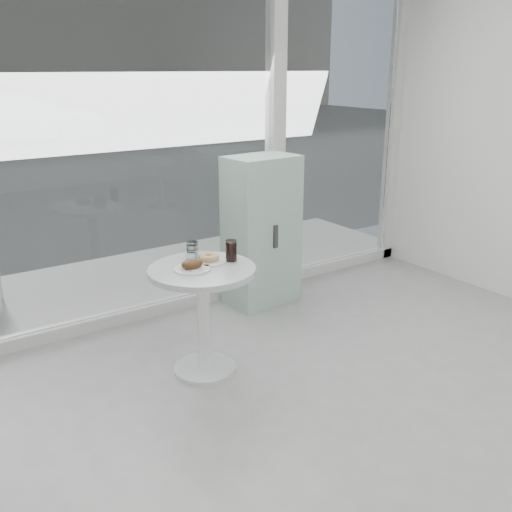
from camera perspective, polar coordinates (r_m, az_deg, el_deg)
ground at (r=3.26m, az=21.80°, el=-21.85°), size 6.00×6.00×0.00m
storefront at (r=4.84m, az=-6.20°, el=14.40°), size 5.00×0.14×3.00m
main_table at (r=3.89m, az=-5.34°, el=-4.21°), size 0.72×0.72×0.77m
patio_deck at (r=5.87m, az=-10.00°, el=-1.96°), size 5.60×1.60×0.05m
mint_cabinet at (r=5.04m, az=0.54°, el=2.52°), size 0.63×0.45×1.32m
car_silver at (r=17.64m, az=-22.14°, el=12.66°), size 4.35×2.27×1.36m
plate_fritter at (r=3.77m, az=-6.37°, el=-0.97°), size 0.24×0.24×0.07m
plate_donut at (r=3.91m, az=-4.74°, el=-0.30°), size 0.24×0.24×0.06m
water_tumbler_a at (r=3.97m, az=-6.36°, el=0.47°), size 0.08×0.08×0.12m
water_tumbler_b at (r=3.94m, az=-6.46°, el=0.24°), size 0.07×0.07×0.11m
cola_glass at (r=3.90m, az=-2.50°, el=0.51°), size 0.08×0.08×0.15m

